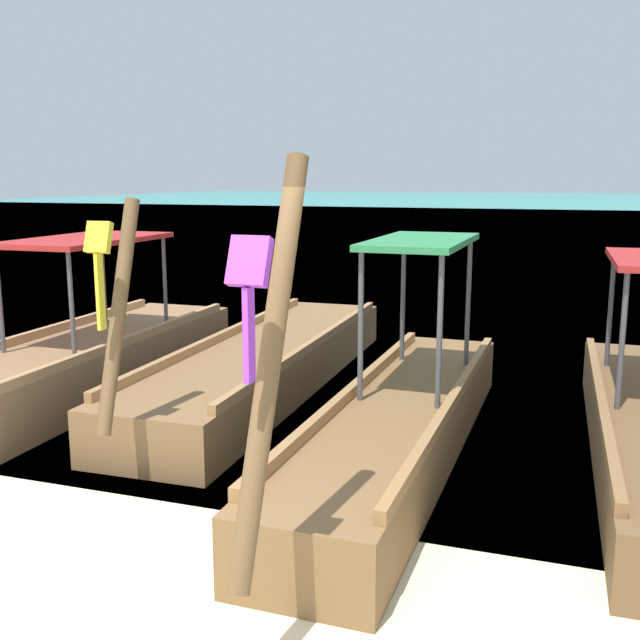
{
  "coord_description": "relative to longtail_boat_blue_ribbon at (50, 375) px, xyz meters",
  "views": [
    {
      "loc": [
        2.36,
        -2.63,
        2.55
      ],
      "look_at": [
        0.0,
        4.23,
        1.15
      ],
      "focal_mm": 41.82,
      "sensor_mm": 36.0,
      "label": 1
    }
  ],
  "objects": [
    {
      "name": "sea_water",
      "position": [
        3.12,
        58.22,
        -0.37
      ],
      "size": [
        120.0,
        120.0,
        0.0
      ],
      "primitive_type": "plane",
      "color": "teal",
      "rests_on": "ground"
    },
    {
      "name": "longtail_boat_blue_ribbon",
      "position": [
        0.0,
        0.0,
        0.0
      ],
      "size": [
        1.42,
        7.26,
        2.82
      ],
      "color": "olive",
      "rests_on": "ground"
    },
    {
      "name": "longtail_boat_yellow_ribbon",
      "position": [
        1.96,
        1.54,
        -0.08
      ],
      "size": [
        1.43,
        6.55,
        2.39
      ],
      "color": "brown",
      "rests_on": "ground"
    },
    {
      "name": "longtail_boat_violet_ribbon",
      "position": [
        4.06,
        -0.22,
        -0.02
      ],
      "size": [
        1.08,
        6.21,
        2.68
      ],
      "color": "brown",
      "rests_on": "ground"
    }
  ]
}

